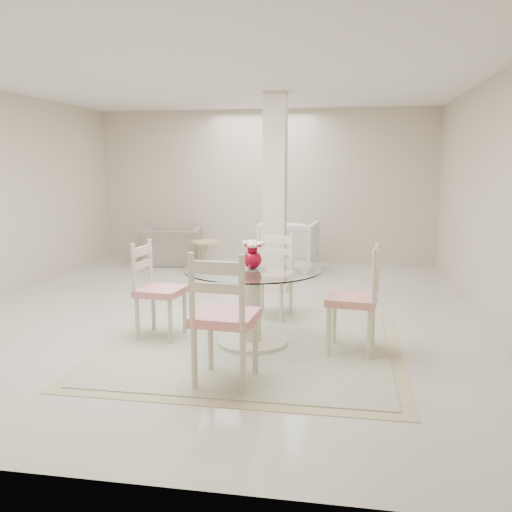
% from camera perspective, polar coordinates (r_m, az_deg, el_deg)
% --- Properties ---
extents(ground, '(7.00, 7.00, 0.00)m').
position_cam_1_polar(ground, '(6.51, -4.00, -5.97)').
color(ground, beige).
rests_on(ground, ground).
extents(room_shell, '(6.02, 7.02, 2.71)m').
position_cam_1_polar(room_shell, '(6.27, -4.20, 10.58)').
color(room_shell, beige).
rests_on(room_shell, ground).
extents(column, '(0.30, 0.30, 2.70)m').
position_cam_1_polar(column, '(7.47, 2.02, 6.57)').
color(column, beige).
rests_on(column, ground).
extents(area_rug, '(2.85, 2.85, 0.02)m').
position_cam_1_polar(area_rug, '(5.39, -0.36, -9.22)').
color(area_rug, tan).
rests_on(area_rug, ground).
extents(dining_table, '(1.32, 1.32, 0.76)m').
position_cam_1_polar(dining_table, '(5.28, -0.37, -5.31)').
color(dining_table, beige).
rests_on(dining_table, ground).
extents(red_vase, '(0.21, 0.20, 0.27)m').
position_cam_1_polar(red_vase, '(5.17, -0.37, 0.15)').
color(red_vase, '#A50520').
rests_on(red_vase, dining_table).
extents(dining_chair_east, '(0.50, 0.50, 1.13)m').
position_cam_1_polar(dining_chair_east, '(5.10, 10.91, -3.66)').
color(dining_chair_east, beige).
rests_on(dining_chair_east, ground).
extents(dining_chair_north, '(0.51, 0.51, 1.08)m').
position_cam_1_polar(dining_chair_north, '(6.21, 1.86, -1.31)').
color(dining_chair_north, beige).
rests_on(dining_chair_north, ground).
extents(dining_chair_west, '(0.48, 0.48, 1.09)m').
position_cam_1_polar(dining_chair_west, '(5.56, -10.68, -2.77)').
color(dining_chair_west, beige).
rests_on(dining_chair_west, ground).
extents(dining_chair_south, '(0.52, 0.52, 1.21)m').
position_cam_1_polar(dining_chair_south, '(4.26, -3.56, -5.57)').
color(dining_chair_south, beige).
rests_on(dining_chair_south, ground).
extents(recliner_taupe, '(1.16, 1.06, 0.65)m').
position_cam_1_polar(recliner_taupe, '(9.63, -8.84, 1.03)').
color(recliner_taupe, '#9E9782').
rests_on(recliner_taupe, ground).
extents(armchair_white, '(0.97, 0.99, 0.83)m').
position_cam_1_polar(armchair_white, '(9.04, 3.49, 1.12)').
color(armchair_white, white).
rests_on(armchair_white, ground).
extents(side_table, '(0.48, 0.48, 0.50)m').
position_cam_1_polar(side_table, '(9.00, -5.26, -0.12)').
color(side_table, tan).
rests_on(side_table, ground).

